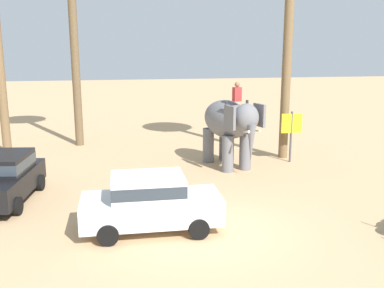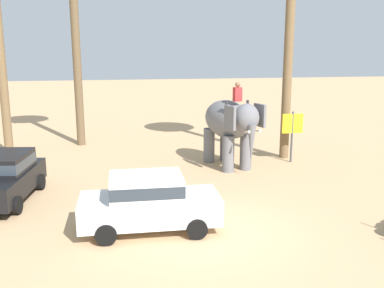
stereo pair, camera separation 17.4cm
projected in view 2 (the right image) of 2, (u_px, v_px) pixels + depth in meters
ground_plane at (213, 232)px, 13.11m from camera, size 120.00×120.00×0.00m
car_sedan_foreground at (149, 200)px, 13.04m from camera, size 4.12×1.93×1.70m
car_parked_far_side at (5, 176)px, 15.53m from camera, size 2.30×4.30×1.70m
elephant_with_mahout at (230, 124)px, 19.70m from camera, size 2.40×4.02×3.88m
signboard_yellow at (292, 127)px, 20.57m from camera, size 1.00×0.10×2.40m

